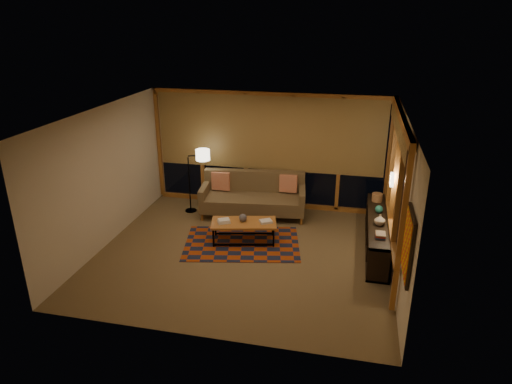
% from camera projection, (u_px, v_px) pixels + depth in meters
% --- Properties ---
extents(floor, '(5.50, 5.00, 0.01)m').
position_uv_depth(floor, '(244.00, 253.00, 8.77)').
color(floor, olive).
rests_on(floor, ground).
extents(ceiling, '(5.50, 5.00, 0.01)m').
position_uv_depth(ceiling, '(242.00, 114.00, 7.79)').
color(ceiling, silver).
rests_on(ceiling, walls).
extents(walls, '(5.51, 5.01, 2.70)m').
position_uv_depth(walls, '(243.00, 188.00, 8.28)').
color(walls, beige).
rests_on(walls, floor).
extents(window_wall_back, '(5.30, 0.16, 2.60)m').
position_uv_depth(window_wall_back, '(269.00, 151.00, 10.49)').
color(window_wall_back, '#B35925').
rests_on(window_wall_back, walls).
extents(window_wall_right, '(0.16, 3.70, 2.60)m').
position_uv_depth(window_wall_right, '(394.00, 187.00, 8.29)').
color(window_wall_right, '#B35925').
rests_on(window_wall_right, walls).
extents(wall_art, '(0.06, 0.74, 0.94)m').
position_uv_depth(wall_art, '(408.00, 245.00, 6.02)').
color(wall_art, red).
rests_on(wall_art, walls).
extents(wall_sconce, '(0.12, 0.18, 0.22)m').
position_uv_depth(wall_sconce, '(392.00, 180.00, 8.09)').
color(wall_sconce, '#FAEFCA').
rests_on(wall_sconce, walls).
extents(sofa, '(2.41, 1.21, 0.95)m').
position_uv_depth(sofa, '(253.00, 196.00, 10.25)').
color(sofa, brown).
rests_on(sofa, floor).
extents(pillow_left, '(0.42, 0.15, 0.42)m').
position_uv_depth(pillow_left, '(221.00, 182.00, 10.49)').
color(pillow_left, red).
rests_on(pillow_left, sofa).
extents(pillow_right, '(0.40, 0.14, 0.40)m').
position_uv_depth(pillow_right, '(288.00, 185.00, 10.34)').
color(pillow_right, red).
rests_on(pillow_right, sofa).
extents(area_rug, '(2.52, 1.93, 0.01)m').
position_uv_depth(area_rug, '(242.00, 243.00, 9.13)').
color(area_rug, '#99370D').
rests_on(area_rug, floor).
extents(coffee_table, '(1.38, 0.86, 0.43)m').
position_uv_depth(coffee_table, '(244.00, 232.00, 9.15)').
color(coffee_table, '#B35925').
rests_on(coffee_table, floor).
extents(book_stack_a, '(0.28, 0.26, 0.07)m').
position_uv_depth(book_stack_a, '(224.00, 221.00, 9.03)').
color(book_stack_a, white).
rests_on(book_stack_a, coffee_table).
extents(book_stack_b, '(0.31, 0.29, 0.05)m').
position_uv_depth(book_stack_b, '(266.00, 221.00, 9.05)').
color(book_stack_b, white).
rests_on(book_stack_b, coffee_table).
extents(ceramic_pot, '(0.20, 0.20, 0.16)m').
position_uv_depth(ceramic_pot, '(243.00, 218.00, 9.08)').
color(ceramic_pot, black).
rests_on(ceramic_pot, coffee_table).
extents(floor_lamp, '(0.58, 0.52, 1.46)m').
position_uv_depth(floor_lamp, '(189.00, 181.00, 10.39)').
color(floor_lamp, black).
rests_on(floor_lamp, floor).
extents(bookshelf, '(0.40, 2.60, 0.65)m').
position_uv_depth(bookshelf, '(377.00, 233.00, 8.84)').
color(bookshelf, black).
rests_on(bookshelf, floor).
extents(basket, '(0.27, 0.27, 0.16)m').
position_uv_depth(basket, '(377.00, 197.00, 9.48)').
color(basket, '#AF7E55').
rests_on(basket, bookshelf).
extents(teal_bowl, '(0.19, 0.19, 0.15)m').
position_uv_depth(teal_bowl, '(379.00, 209.00, 8.92)').
color(teal_bowl, '#217061').
rests_on(teal_bowl, bookshelf).
extents(vase, '(0.23, 0.23, 0.21)m').
position_uv_depth(vase, '(380.00, 220.00, 8.40)').
color(vase, '#BEAC94').
rests_on(vase, bookshelf).
extents(shelf_book_stack, '(0.22, 0.29, 0.08)m').
position_uv_depth(shelf_book_stack, '(380.00, 235.00, 7.97)').
color(shelf_book_stack, white).
rests_on(shelf_book_stack, bookshelf).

